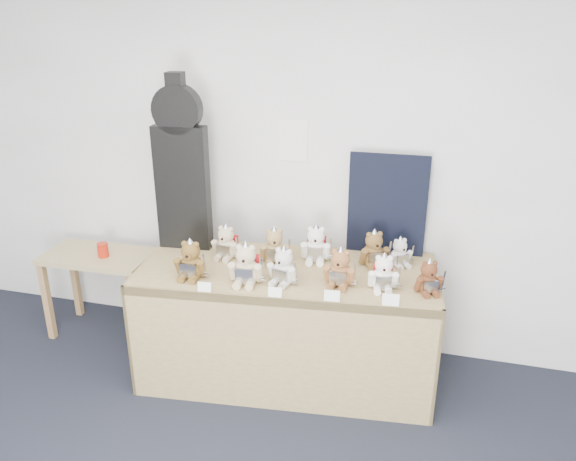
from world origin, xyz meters
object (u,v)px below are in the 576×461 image
(teddy_front_centre, at_px, (283,267))
(teddy_back_centre_left, at_px, (274,247))
(teddy_back_right, at_px, (374,250))
(teddy_back_centre_right, at_px, (316,245))
(display_table, at_px, (285,298))
(teddy_front_right, at_px, (340,269))
(teddy_back_left, at_px, (226,243))
(red_cup, at_px, (103,250))
(teddy_front_left, at_px, (246,266))
(teddy_front_end, at_px, (429,278))
(teddy_back_end, at_px, (400,253))
(guitar_case, at_px, (181,166))
(teddy_front_far_left, at_px, (191,261))
(side_table, at_px, (99,268))
(teddy_front_far_right, at_px, (383,274))

(teddy_front_centre, distance_m, teddy_back_centre_left, 0.33)
(teddy_back_right, bearing_deg, teddy_back_centre_right, 157.78)
(display_table, distance_m, teddy_front_right, 0.47)
(teddy_front_centre, xyz_separation_m, teddy_back_centre_right, (0.12, 0.39, 0.01))
(teddy_back_left, relative_size, teddy_back_right, 0.96)
(red_cup, relative_size, teddy_back_centre_right, 0.38)
(teddy_front_centre, bearing_deg, display_table, 112.20)
(teddy_front_right, bearing_deg, teddy_front_left, -165.59)
(teddy_front_end, relative_size, teddy_back_end, 1.07)
(teddy_back_centre_left, bearing_deg, teddy_back_centre_right, 1.61)
(teddy_front_right, bearing_deg, teddy_back_centre_left, 157.50)
(teddy_front_end, height_order, teddy_back_right, teddy_back_right)
(guitar_case, height_order, teddy_front_left, guitar_case)
(teddy_back_centre_left, bearing_deg, teddy_front_right, -42.84)
(red_cup, bearing_deg, teddy_front_left, -16.87)
(teddy_front_far_left, relative_size, teddy_back_centre_left, 1.04)
(teddy_front_right, height_order, teddy_front_end, teddy_front_right)
(side_table, relative_size, teddy_front_right, 3.01)
(teddy_back_left, bearing_deg, teddy_back_centre_left, 6.56)
(side_table, height_order, teddy_back_left, teddy_back_left)
(display_table, relative_size, side_table, 2.47)
(guitar_case, height_order, red_cup, guitar_case)
(teddy_back_left, bearing_deg, teddy_front_left, -48.16)
(guitar_case, relative_size, teddy_back_end, 5.56)
(teddy_front_far_left, relative_size, teddy_front_far_right, 1.11)
(side_table, height_order, guitar_case, guitar_case)
(guitar_case, bearing_deg, side_table, 177.63)
(teddy_front_far_left, xyz_separation_m, teddy_back_end, (1.28, 0.53, -0.03))
(teddy_back_left, xyz_separation_m, teddy_back_end, (1.18, 0.18, -0.02))
(teddy_front_far_left, relative_size, teddy_front_right, 1.03)
(teddy_front_right, relative_size, teddy_back_centre_left, 1.01)
(teddy_back_centre_left, height_order, teddy_back_end, teddy_back_centre_left)
(teddy_front_end, height_order, teddy_back_centre_left, teddy_back_centre_left)
(teddy_front_end, height_order, teddy_back_left, teddy_back_left)
(teddy_back_centre_right, height_order, teddy_back_right, teddy_back_centre_right)
(teddy_front_end, xyz_separation_m, teddy_back_end, (-0.20, 0.35, -0.01))
(teddy_front_far_right, distance_m, teddy_back_left, 1.12)
(guitar_case, xyz_separation_m, teddy_back_left, (0.35, -0.11, -0.50))
(side_table, relative_size, teddy_back_right, 3.03)
(teddy_front_far_left, height_order, teddy_front_right, teddy_front_far_left)
(teddy_front_centre, bearing_deg, teddy_front_end, 18.00)
(teddy_back_centre_right, bearing_deg, teddy_front_centre, -115.57)
(display_table, distance_m, guitar_case, 1.17)
(teddy_front_far_left, bearing_deg, teddy_front_right, 5.59)
(red_cup, height_order, teddy_back_centre_right, teddy_back_centre_right)
(teddy_front_far_left, xyz_separation_m, teddy_front_centre, (0.60, 0.08, -0.01))
(guitar_case, bearing_deg, teddy_front_left, -40.50)
(teddy_front_centre, bearing_deg, teddy_front_left, -153.86)
(side_table, height_order, teddy_front_end, teddy_front_end)
(teddy_back_centre_left, bearing_deg, teddy_back_end, -6.66)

